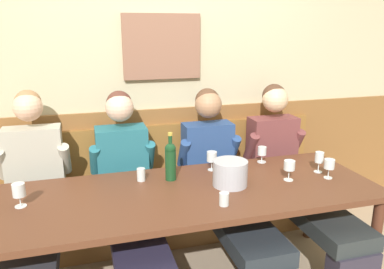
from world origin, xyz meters
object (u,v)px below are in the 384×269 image
(dining_table, at_px, (186,200))
(person_center_right_seat, at_px, (223,182))
(wall_bench, at_px, (164,206))
(ice_bucket, at_px, (230,173))
(wine_glass_right_end, at_px, (262,152))
(wine_bottle_amber_mid, at_px, (171,160))
(person_center_left_seat, at_px, (293,173))
(person_right_seat, at_px, (128,190))
(water_tumbler_right, at_px, (224,199))
(water_tumbler_center, at_px, (141,175))
(wine_glass_center_front, at_px, (329,165))
(wine_glass_near_bucket, at_px, (319,159))
(person_left_seat, at_px, (31,204))
(wine_glass_mid_right, at_px, (19,191))
(wine_glass_by_bottle, at_px, (289,166))
(wine_glass_left_end, at_px, (212,157))

(dining_table, relative_size, person_center_right_seat, 1.90)
(wall_bench, distance_m, ice_bucket, 0.93)
(dining_table, bearing_deg, wine_glass_right_end, 26.47)
(wine_bottle_amber_mid, bearing_deg, person_center_left_seat, 6.59)
(person_right_seat, height_order, ice_bucket, person_right_seat)
(person_center_right_seat, xyz_separation_m, water_tumbler_right, (-0.22, -0.58, 0.15))
(dining_table, distance_m, water_tumbler_center, 0.36)
(wine_bottle_amber_mid, relative_size, water_tumbler_center, 3.82)
(water_tumbler_center, bearing_deg, wine_glass_center_front, -14.09)
(wine_glass_near_bucket, bearing_deg, person_center_left_seat, 95.92)
(dining_table, xyz_separation_m, water_tumbler_right, (0.16, -0.26, 0.11))
(wine_glass_center_front, bearing_deg, person_center_left_seat, 94.12)
(person_center_left_seat, bearing_deg, wine_glass_near_bucket, -84.08)
(person_center_right_seat, height_order, wine_bottle_amber_mid, person_center_right_seat)
(wall_bench, height_order, wine_bottle_amber_mid, wine_bottle_amber_mid)
(dining_table, relative_size, person_right_seat, 1.90)
(wine_glass_center_front, bearing_deg, wine_bottle_amber_mid, 165.28)
(dining_table, relative_size, water_tumbler_center, 28.78)
(dining_table, distance_m, person_left_seat, 1.01)
(wall_bench, bearing_deg, dining_table, -90.00)
(dining_table, distance_m, wine_glass_center_front, 1.01)
(person_left_seat, xyz_separation_m, wine_glass_center_front, (1.95, -0.38, 0.20))
(wall_bench, bearing_deg, person_center_left_seat, -21.75)
(wine_glass_near_bucket, relative_size, water_tumbler_right, 1.93)
(person_center_left_seat, relative_size, wine_glass_center_front, 9.71)
(wine_glass_near_bucket, bearing_deg, wine_glass_mid_right, 179.92)
(wall_bench, xyz_separation_m, water_tumbler_center, (-0.24, -0.47, 0.49))
(wine_glass_right_end, xyz_separation_m, wine_glass_near_bucket, (0.29, -0.30, 0.02))
(person_left_seat, relative_size, person_center_right_seat, 0.99)
(person_right_seat, relative_size, person_center_right_seat, 1.00)
(person_left_seat, relative_size, person_right_seat, 0.99)
(wine_glass_by_bottle, relative_size, wine_glass_left_end, 1.00)
(person_right_seat, xyz_separation_m, wine_glass_left_end, (0.60, -0.04, 0.20))
(person_left_seat, height_order, wine_glass_near_bucket, person_left_seat)
(person_right_seat, height_order, water_tumbler_right, person_right_seat)
(wine_glass_mid_right, bearing_deg, dining_table, -2.89)
(wine_glass_near_bucket, distance_m, wine_glass_mid_right, 1.97)
(person_right_seat, distance_m, wine_glass_by_bottle, 1.12)
(wine_glass_right_end, bearing_deg, wine_glass_by_bottle, -87.74)
(person_center_left_seat, bearing_deg, dining_table, -161.64)
(person_center_left_seat, xyz_separation_m, wine_bottle_amber_mid, (-1.01, -0.12, 0.25))
(person_center_left_seat, height_order, wine_glass_mid_right, person_center_left_seat)
(ice_bucket, bearing_deg, wine_glass_center_front, -6.12)
(wall_bench, xyz_separation_m, dining_table, (0.00, -0.71, 0.38))
(person_center_left_seat, distance_m, ice_bucket, 0.76)
(wine_bottle_amber_mid, distance_m, wine_glass_center_front, 1.08)
(wall_bench, relative_size, person_center_right_seat, 2.13)
(person_center_right_seat, xyz_separation_m, person_center_left_seat, (0.59, 0.00, 0.00))
(wine_glass_near_bucket, bearing_deg, wine_glass_center_front, -90.10)
(wall_bench, bearing_deg, person_left_seat, -157.71)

